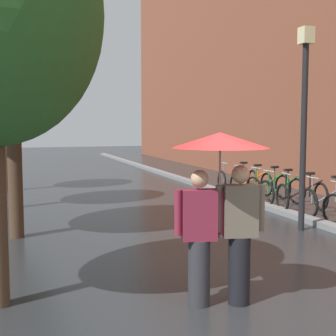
% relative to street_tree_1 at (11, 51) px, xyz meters
% --- Properties ---
extents(ground_plane, '(80.00, 80.00, 0.00)m').
position_rel_street_tree_1_xyz_m(ground_plane, '(2.84, -4.93, -3.46)').
color(ground_plane, '#26282B').
extents(kerb_strip, '(0.30, 36.00, 0.12)m').
position_rel_street_tree_1_xyz_m(kerb_strip, '(6.04, 5.07, -3.40)').
color(kerb_strip, slate).
rests_on(kerb_strip, ground).
extents(street_tree_1, '(2.78, 2.78, 4.89)m').
position_rel_street_tree_1_xyz_m(street_tree_1, '(0.00, 0.00, 0.00)').
color(street_tree_1, '#473323').
rests_on(street_tree_1, ground).
extents(street_tree_2, '(2.36, 2.36, 4.78)m').
position_rel_street_tree_1_xyz_m(street_tree_2, '(-0.01, 3.34, -0.02)').
color(street_tree_2, '#473323').
rests_on(street_tree_2, ground).
extents(street_tree_3, '(2.21, 2.21, 4.79)m').
position_rel_street_tree_1_xyz_m(street_tree_3, '(-0.18, 6.59, 0.13)').
color(street_tree_3, '#473323').
rests_on(street_tree_3, ground).
extents(parked_bicycle_2, '(1.10, 0.72, 0.96)m').
position_rel_street_tree_1_xyz_m(parked_bicycle_2, '(6.79, -0.28, -3.08)').
color(parked_bicycle_2, black).
rests_on(parked_bicycle_2, ground).
extents(parked_bicycle_3, '(1.16, 0.83, 0.96)m').
position_rel_street_tree_1_xyz_m(parked_bicycle_3, '(6.67, 0.56, -3.08)').
color(parked_bicycle_3, black).
rests_on(parked_bicycle_3, ground).
extents(parked_bicycle_4, '(1.16, 0.83, 0.96)m').
position_rel_street_tree_1_xyz_m(parked_bicycle_4, '(6.64, 1.44, -3.08)').
color(parked_bicycle_4, black).
rests_on(parked_bicycle_4, ground).
extents(parked_bicycle_5, '(1.16, 0.82, 0.96)m').
position_rel_street_tree_1_xyz_m(parked_bicycle_5, '(6.75, 2.27, -3.08)').
color(parked_bicycle_5, black).
rests_on(parked_bicycle_5, ground).
extents(parked_bicycle_6, '(1.09, 0.71, 0.96)m').
position_rel_street_tree_1_xyz_m(parked_bicycle_6, '(6.59, 2.97, -3.08)').
color(parked_bicycle_6, black).
rests_on(parked_bicycle_6, ground).
extents(parked_bicycle_7, '(1.14, 0.80, 0.96)m').
position_rel_street_tree_1_xyz_m(parked_bicycle_7, '(6.62, 3.92, -3.08)').
color(parked_bicycle_7, black).
rests_on(parked_bicycle_7, ground).
extents(couple_under_umbrella, '(1.13, 1.13, 2.04)m').
position_rel_street_tree_1_xyz_m(couple_under_umbrella, '(2.22, -4.23, -2.09)').
color(couple_under_umbrella, '#2D2D33').
rests_on(couple_under_umbrella, ground).
extents(street_lamp_post, '(0.24, 0.24, 4.01)m').
position_rel_street_tree_1_xyz_m(street_lamp_post, '(5.44, -1.20, -1.10)').
color(street_lamp_post, black).
rests_on(street_lamp_post, ground).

